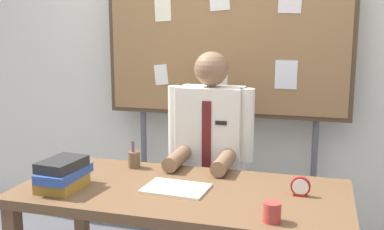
# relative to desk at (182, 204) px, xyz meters

# --- Properties ---
(back_wall) EXTENTS (6.40, 0.08, 2.70)m
(back_wall) POSITION_rel_desk_xyz_m (0.00, 1.21, 0.71)
(back_wall) COLOR silver
(back_wall) RESTS_ON ground_plane
(desk) EXTENTS (1.68, 0.78, 0.72)m
(desk) POSITION_rel_desk_xyz_m (0.00, 0.00, 0.00)
(desk) COLOR brown
(desk) RESTS_ON ground_plane
(person) EXTENTS (0.55, 0.56, 1.39)m
(person) POSITION_rel_desk_xyz_m (0.00, 0.60, 0.01)
(person) COLOR #2D2D33
(person) RESTS_ON ground_plane
(bulletin_board) EXTENTS (1.72, 0.09, 2.01)m
(bulletin_board) POSITION_rel_desk_xyz_m (0.00, 1.01, 0.81)
(bulletin_board) COLOR #4C3823
(bulletin_board) RESTS_ON ground_plane
(book_stack) EXTENTS (0.20, 0.30, 0.16)m
(book_stack) POSITION_rel_desk_xyz_m (-0.58, -0.17, 0.16)
(book_stack) COLOR olive
(book_stack) RESTS_ON desk
(open_notebook) EXTENTS (0.33, 0.24, 0.01)m
(open_notebook) POSITION_rel_desk_xyz_m (-0.03, -0.02, 0.09)
(open_notebook) COLOR #F4EFCC
(open_notebook) RESTS_ON desk
(desk_clock) EXTENTS (0.10, 0.04, 0.10)m
(desk_clock) POSITION_rel_desk_xyz_m (0.59, 0.06, 0.13)
(desk_clock) COLOR maroon
(desk_clock) RESTS_ON desk
(coffee_mug) EXTENTS (0.08, 0.08, 0.09)m
(coffee_mug) POSITION_rel_desk_xyz_m (0.49, -0.28, 0.13)
(coffee_mug) COLOR #B23833
(coffee_mug) RESTS_ON desk
(pen_holder) EXTENTS (0.07, 0.07, 0.16)m
(pen_holder) POSITION_rel_desk_xyz_m (-0.38, 0.27, 0.13)
(pen_holder) COLOR brown
(pen_holder) RESTS_ON desk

